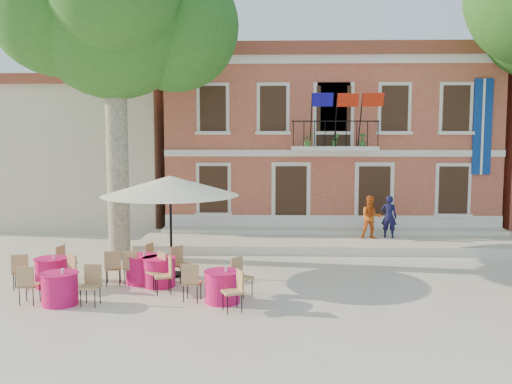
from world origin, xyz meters
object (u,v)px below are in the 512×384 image
object	(u,v)px
cafe_table_2	(60,287)
cafe_table_0	(51,271)
cafe_table_4	(159,270)
patio_umbrella	(170,186)
pedestrian_orange	(371,217)
pedestrian_navy	(389,217)
cafe_table_3	(142,268)
plane_tree_west	(114,17)
cafe_table_1	(222,285)

from	to	relation	value
cafe_table_2	cafe_table_0	bearing A→B (deg)	117.52
cafe_table_0	cafe_table_4	bearing A→B (deg)	2.61
cafe_table_2	cafe_table_4	size ratio (longest dim) A/B	1.06
cafe_table_2	cafe_table_4	xyz separation A→B (m)	(2.04, 1.70, 0.01)
cafe_table_0	cafe_table_2	distance (m)	1.78
patio_umbrella	pedestrian_orange	bearing A→B (deg)	34.22
pedestrian_orange	cafe_table_0	world-z (taller)	pedestrian_orange
pedestrian_navy	cafe_table_0	distance (m)	11.66
cafe_table_3	plane_tree_west	bearing A→B (deg)	115.10
plane_tree_west	cafe_table_1	distance (m)	9.49
cafe_table_4	pedestrian_orange	bearing A→B (deg)	39.97
pedestrian_navy	cafe_table_1	world-z (taller)	pedestrian_navy
pedestrian_orange	cafe_table_4	size ratio (longest dim) A/B	0.84
cafe_table_2	cafe_table_4	distance (m)	2.66
pedestrian_orange	patio_umbrella	bearing A→B (deg)	-146.39
cafe_table_4	patio_umbrella	bearing A→B (deg)	83.74
cafe_table_3	pedestrian_navy	bearing A→B (deg)	35.20
patio_umbrella	pedestrian_orange	world-z (taller)	patio_umbrella
patio_umbrella	cafe_table_4	xyz separation A→B (m)	(-0.12, -1.11, -2.16)
patio_umbrella	cafe_table_3	distance (m)	2.40
pedestrian_navy	cafe_table_4	distance (m)	9.23
pedestrian_orange	cafe_table_3	world-z (taller)	pedestrian_orange
cafe_table_1	cafe_table_3	world-z (taller)	same
cafe_table_0	cafe_table_2	bearing A→B (deg)	-62.48
patio_umbrella	cafe_table_0	world-z (taller)	patio_umbrella
pedestrian_orange	cafe_table_3	bearing A→B (deg)	-144.34
pedestrian_navy	pedestrian_orange	distance (m)	0.75
plane_tree_west	cafe_table_4	distance (m)	8.25
cafe_table_1	cafe_table_4	size ratio (longest dim) A/B	1.01
plane_tree_west	cafe_table_2	size ratio (longest dim) A/B	5.38
cafe_table_0	cafe_table_2	size ratio (longest dim) A/B	0.94
patio_umbrella	pedestrian_navy	bearing A→B (deg)	33.21
cafe_table_4	cafe_table_0	bearing A→B (deg)	-177.39
pedestrian_orange	cafe_table_3	distance (m)	8.77
pedestrian_orange	cafe_table_3	xyz separation A→B (m)	(-7.05, -5.17, -0.64)
cafe_table_3	cafe_table_1	bearing A→B (deg)	-35.64
cafe_table_0	patio_umbrella	bearing A→B (deg)	22.63
plane_tree_west	pedestrian_navy	distance (m)	11.57
patio_umbrella	cafe_table_4	bearing A→B (deg)	-96.26
cafe_table_4	plane_tree_west	bearing A→B (deg)	120.49
plane_tree_west	cafe_table_4	xyz separation A→B (m)	(1.99, -3.38, -7.26)
plane_tree_west	cafe_table_3	xyz separation A→B (m)	(1.45, -3.10, -7.26)
cafe_table_2	cafe_table_3	bearing A→B (deg)	53.03
cafe_table_1	cafe_table_3	distance (m)	2.89
patio_umbrella	cafe_table_3	xyz separation A→B (m)	(-0.66, -0.83, -2.16)
plane_tree_west	patio_umbrella	world-z (taller)	plane_tree_west
plane_tree_west	cafe_table_4	world-z (taller)	plane_tree_west
pedestrian_orange	cafe_table_2	size ratio (longest dim) A/B	0.80
cafe_table_0	cafe_table_3	size ratio (longest dim) A/B	1.00
pedestrian_orange	plane_tree_west	bearing A→B (deg)	-166.90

